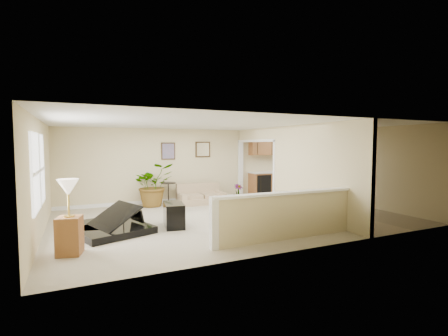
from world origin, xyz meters
name	(u,v)px	position (x,y,z in m)	size (l,w,h in m)	color
floor	(232,217)	(0.00, 0.00, 0.00)	(9.00, 9.00, 0.00)	tan
back_wall	(195,165)	(0.00, 3.00, 1.25)	(9.00, 0.04, 2.50)	beige
front_wall	(304,183)	(0.00, -3.00, 1.25)	(9.00, 0.04, 2.50)	beige
left_wall	(40,178)	(-4.50, 0.00, 1.25)	(0.04, 6.00, 2.50)	beige
right_wall	(356,167)	(4.50, 0.00, 1.25)	(0.04, 6.00, 2.50)	beige
ceiling	(232,124)	(0.00, 0.00, 2.50)	(9.00, 6.00, 0.04)	silver
kitchen_vinyl	(323,208)	(3.15, 0.00, 0.00)	(2.70, 6.00, 0.01)	gray
interior_partition	(282,170)	(1.80, 0.25, 1.22)	(0.18, 5.99, 2.50)	beige
pony_half_wall	(284,215)	(0.08, -2.30, 0.52)	(3.42, 0.22, 1.00)	beige
left_window	(38,171)	(-4.49, -0.50, 1.45)	(0.05, 2.15, 1.45)	white
wall_art_left	(168,151)	(-0.95, 2.97, 1.75)	(0.48, 0.04, 0.58)	#392815
wall_mirror	(203,149)	(0.30, 2.97, 1.80)	(0.55, 0.04, 0.55)	#392815
kitchen_cabinets	(275,173)	(3.19, 2.73, 0.87)	(2.36, 0.65, 2.33)	#965331
piano	(111,207)	(-3.12, -0.24, 0.58)	(2.04, 2.02, 1.39)	black
piano_bench	(174,215)	(-1.70, -0.31, 0.28)	(0.43, 0.85, 0.57)	black
loveseat	(201,194)	(-0.03, 2.35, 0.33)	(1.56, 0.93, 0.87)	tan
accent_table	(168,190)	(-1.05, 2.65, 0.46)	(0.50, 0.50, 0.72)	black
palm_plant	(153,185)	(-1.58, 2.50, 0.68)	(1.37, 1.23, 1.38)	black
small_plant	(238,194)	(1.28, 2.12, 0.26)	(0.40, 0.40, 0.61)	black
lamp_stand	(69,223)	(-3.94, -1.48, 0.57)	(0.48, 0.48, 1.35)	#965331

